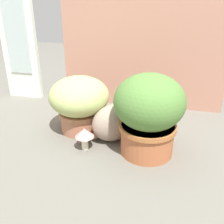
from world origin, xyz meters
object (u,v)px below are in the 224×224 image
object	(u,v)px
leafy_planter	(149,112)
cat	(116,120)
grass_planter	(79,102)
mushroom_ornament_pink	(84,134)

from	to	relation	value
leafy_planter	cat	world-z (taller)	leafy_planter
grass_planter	leafy_planter	xyz separation A→B (m)	(0.43, -0.16, 0.04)
cat	leafy_planter	bearing A→B (deg)	-27.50
grass_planter	leafy_planter	world-z (taller)	leafy_planter
grass_planter	cat	world-z (taller)	grass_planter
grass_planter	mushroom_ornament_pink	size ratio (longest dim) A/B	2.88
cat	mushroom_ornament_pink	distance (m)	0.21
grass_planter	mushroom_ornament_pink	world-z (taller)	grass_planter
grass_planter	leafy_planter	size ratio (longest dim) A/B	0.83
cat	mushroom_ornament_pink	xyz separation A→B (m)	(-0.15, -0.14, -0.03)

